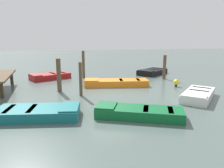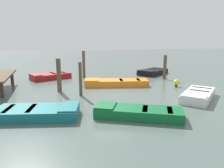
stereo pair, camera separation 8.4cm
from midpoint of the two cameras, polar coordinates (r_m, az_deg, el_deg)
ground_plane at (r=13.34m, az=0.18°, el=-1.47°), size 80.00×80.00×0.00m
rowboat_red at (r=17.43m, az=-15.82°, el=2.07°), size 2.54×3.22×0.46m
rowboat_orange at (r=14.33m, az=1.18°, el=0.38°), size 1.68×4.27×0.46m
rowboat_green at (r=8.83m, az=7.06°, el=-7.41°), size 2.38×3.63×0.46m
rowboat_white at (r=12.15m, az=21.90°, el=-2.71°), size 3.02×2.96×0.46m
rowboat_teal at (r=9.25m, az=-18.58°, el=-7.06°), size 1.92×3.41×0.46m
rowboat_black at (r=19.09m, az=10.78°, el=3.18°), size 2.92×3.15×0.46m
mooring_piling_mid_right at (r=13.07m, az=-13.61°, el=2.27°), size 0.26×0.26×1.95m
mooring_piling_mid_left at (r=17.01m, az=13.87°, el=4.31°), size 0.24×0.24×1.83m
mooring_piling_far_right at (r=11.89m, az=-8.09°, el=1.27°), size 0.17×0.17×1.85m
mooring_piling_far_left at (r=17.17m, az=-7.30°, el=5.15°), size 0.22×0.22×2.13m
marker_buoy at (r=14.65m, az=16.72°, el=0.40°), size 0.36×0.36×0.48m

